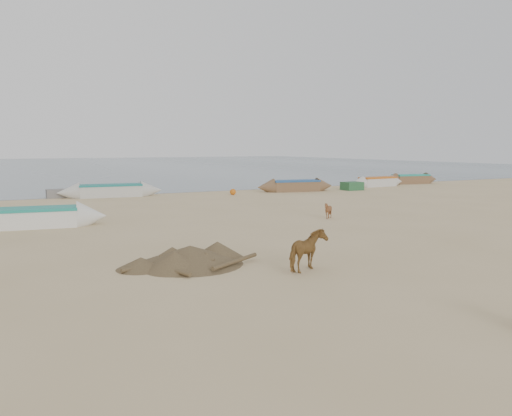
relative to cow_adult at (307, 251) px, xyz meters
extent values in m
plane|color=tan|center=(1.58, 2.18, -0.57)|extent=(140.00, 140.00, 0.00)
plane|color=slate|center=(1.58, 84.18, -0.56)|extent=(160.00, 160.00, 0.00)
imported|color=brown|center=(0.00, 0.00, 0.00)|extent=(1.49, 1.16, 1.14)
imported|color=brown|center=(6.43, 8.06, -0.17)|extent=(0.76, 0.68, 0.80)
cone|color=brown|center=(-2.62, 2.28, -0.30)|extent=(3.92, 3.92, 0.55)
sphere|color=#C35F12|center=(7.28, 20.89, -0.35)|extent=(0.44, 0.44, 0.44)
cube|color=slate|center=(-4.17, 24.61, -0.29)|extent=(1.20, 1.10, 0.56)
cube|color=#295B35|center=(17.39, 20.23, -0.25)|extent=(1.50, 1.20, 0.64)
cube|color=gray|center=(22.67, 23.43, -0.27)|extent=(1.30, 1.20, 0.60)
camera|label=1|loc=(-7.48, -11.42, 2.88)|focal=35.00mm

